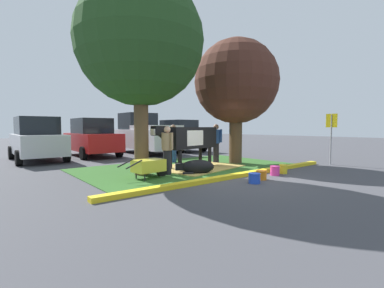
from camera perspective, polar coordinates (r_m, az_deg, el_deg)
ground_plane at (r=8.48m, az=7.94°, el=-6.98°), size 80.00×80.00×0.00m
grass_island at (r=10.45m, az=-0.61°, el=-4.89°), size 8.11×4.88×0.02m
curb_yellow at (r=8.59m, az=10.25°, el=-6.46°), size 9.31×0.24×0.12m
hay_bedding at (r=10.28m, az=1.06°, el=-4.96°), size 3.60×2.96×0.04m
shade_tree_left at (r=9.23m, az=-10.92°, el=20.34°), size 4.04×4.04×6.27m
shade_tree_right at (r=11.76m, az=9.35°, el=12.80°), size 3.54×3.54×5.25m
cow_holstein at (r=10.16m, az=-0.64°, el=1.25°), size 3.11×1.08×1.59m
calf_lying at (r=8.90m, az=1.00°, el=-4.89°), size 1.29×0.95×0.48m
person_handler at (r=8.72m, az=-5.27°, el=-1.05°), size 0.34×0.53×1.58m
person_visitor_near at (r=11.74m, az=-4.00°, el=0.37°), size 0.53×0.34×1.66m
person_visitor_far at (r=11.63m, az=5.12°, el=0.39°), size 0.34×0.46×1.68m
wheelbarrow at (r=8.20m, az=-9.04°, el=-4.62°), size 1.62×0.69×0.63m
parking_sign at (r=12.50m, az=27.45°, el=2.88°), size 0.06×0.44×2.10m
bucket_blue at (r=7.69m, az=13.09°, el=-7.03°), size 0.34×0.34×0.28m
bucket_orange at (r=8.24m, az=14.51°, el=-6.35°), size 0.32×0.32×0.28m
bucket_pink at (r=9.08m, az=17.17°, el=-5.37°), size 0.31×0.31×0.31m
bucket_yellow at (r=9.53m, az=18.79°, el=-5.01°), size 0.29×0.29×0.30m
sedan_silver at (r=14.32m, az=-30.00°, el=0.83°), size 2.03×4.40×2.02m
sedan_red at (r=15.38m, az=-20.45°, el=1.24°), size 2.03×4.40×2.02m
pickup_truck_maroon at (r=16.34m, az=-10.03°, el=1.99°), size 2.23×5.40×2.42m
hatchback_white at (r=17.72m, az=-2.83°, el=1.74°), size 2.03×4.40×2.02m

